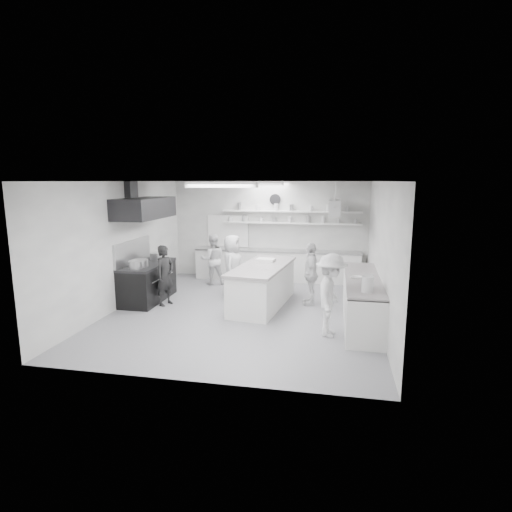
% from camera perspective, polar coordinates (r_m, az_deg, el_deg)
% --- Properties ---
extents(floor, '(6.00, 7.00, 0.02)m').
position_cam_1_polar(floor, '(9.72, -1.62, -7.71)').
color(floor, gray).
rests_on(floor, ground).
extents(ceiling, '(6.00, 7.00, 0.02)m').
position_cam_1_polar(ceiling, '(9.24, -1.72, 10.39)').
color(ceiling, silver).
rests_on(ceiling, wall_back).
extents(wall_back, '(6.00, 0.04, 3.00)m').
position_cam_1_polar(wall_back, '(12.77, 1.79, 3.60)').
color(wall_back, silver).
rests_on(wall_back, floor).
extents(wall_front, '(6.00, 0.04, 3.00)m').
position_cam_1_polar(wall_front, '(6.07, -8.96, -4.15)').
color(wall_front, silver).
rests_on(wall_front, floor).
extents(wall_left, '(0.04, 7.00, 3.00)m').
position_cam_1_polar(wall_left, '(10.43, -17.97, 1.56)').
color(wall_left, silver).
rests_on(wall_left, floor).
extents(wall_right, '(0.04, 7.00, 3.00)m').
position_cam_1_polar(wall_right, '(9.19, 16.91, 0.48)').
color(wall_right, silver).
rests_on(wall_right, floor).
extents(stove, '(0.80, 1.80, 0.90)m').
position_cam_1_polar(stove, '(10.80, -14.77, -3.67)').
color(stove, black).
rests_on(stove, floor).
extents(exhaust_hood, '(0.85, 2.00, 0.50)m').
position_cam_1_polar(exhaust_hood, '(10.51, -15.25, 6.43)').
color(exhaust_hood, '#232325').
rests_on(exhaust_hood, wall_left).
extents(back_counter, '(5.00, 0.60, 0.92)m').
position_cam_1_polar(back_counter, '(12.60, 2.89, -1.30)').
color(back_counter, white).
rests_on(back_counter, floor).
extents(shelf_lower, '(4.20, 0.26, 0.04)m').
position_cam_1_polar(shelf_lower, '(12.52, 4.87, 4.58)').
color(shelf_lower, white).
rests_on(shelf_lower, wall_back).
extents(shelf_upper, '(4.20, 0.26, 0.04)m').
position_cam_1_polar(shelf_upper, '(12.49, 4.89, 6.18)').
color(shelf_upper, white).
rests_on(shelf_upper, wall_back).
extents(pass_through_window, '(1.30, 0.04, 1.00)m').
position_cam_1_polar(pass_through_window, '(13.02, -3.89, 3.49)').
color(pass_through_window, black).
rests_on(pass_through_window, wall_back).
extents(wall_clock, '(0.32, 0.05, 0.32)m').
position_cam_1_polar(wall_clock, '(12.62, 2.69, 7.84)').
color(wall_clock, silver).
rests_on(wall_clock, wall_back).
extents(right_counter, '(0.74, 3.30, 0.94)m').
position_cam_1_polar(right_counter, '(9.19, 14.51, -5.99)').
color(right_counter, white).
rests_on(right_counter, floor).
extents(pot_rack, '(0.30, 1.60, 0.40)m').
position_cam_1_polar(pot_rack, '(11.44, 10.91, 6.65)').
color(pot_rack, '#ADADAE').
rests_on(pot_rack, ceiling).
extents(light_fixture_front, '(1.30, 0.25, 0.10)m').
position_cam_1_polar(light_fixture_front, '(7.49, -4.79, 9.82)').
color(light_fixture_front, white).
rests_on(light_fixture_front, ceiling).
extents(light_fixture_rear, '(1.30, 0.25, 0.10)m').
position_cam_1_polar(light_fixture_rear, '(11.00, 0.38, 10.03)').
color(light_fixture_rear, white).
rests_on(light_fixture_rear, ceiling).
extents(prep_island, '(1.27, 2.69, 0.95)m').
position_cam_1_polar(prep_island, '(10.03, 0.92, -4.24)').
color(prep_island, white).
rests_on(prep_island, floor).
extents(stove_pot, '(0.39, 0.39, 0.22)m').
position_cam_1_polar(stove_pot, '(10.37, -15.76, -1.07)').
color(stove_pot, '#ADADAE').
rests_on(stove_pot, stove).
extents(cook_stove, '(0.52, 0.63, 1.48)m').
position_cam_1_polar(cook_stove, '(10.26, -12.49, -2.64)').
color(cook_stove, black).
rests_on(cook_stove, floor).
extents(cook_back, '(0.87, 0.78, 1.48)m').
position_cam_1_polar(cook_back, '(12.10, -6.02, -0.48)').
color(cook_back, silver).
rests_on(cook_back, floor).
extents(cook_island_left, '(0.54, 0.81, 1.63)m').
position_cam_1_polar(cook_island_left, '(10.81, -3.35, -1.35)').
color(cook_island_left, silver).
rests_on(cook_island_left, floor).
extents(cook_island_right, '(0.48, 0.94, 1.54)m').
position_cam_1_polar(cook_island_right, '(10.14, 7.59, -2.45)').
color(cook_island_right, silver).
rests_on(cook_island_right, floor).
extents(cook_right, '(0.73, 1.12, 1.64)m').
position_cam_1_polar(cook_right, '(8.15, 10.33, -5.37)').
color(cook_right, silver).
rests_on(cook_right, floor).
extents(bowl_island_a, '(0.26, 0.26, 0.06)m').
position_cam_1_polar(bowl_island_a, '(10.62, 2.06, -0.61)').
color(bowl_island_a, '#ADADAE').
rests_on(bowl_island_a, prep_island).
extents(bowl_island_b, '(0.20, 0.20, 0.05)m').
position_cam_1_polar(bowl_island_b, '(9.48, 1.16, -1.97)').
color(bowl_island_b, white).
rests_on(bowl_island_b, prep_island).
extents(bowl_right, '(0.33, 0.33, 0.06)m').
position_cam_1_polar(bowl_right, '(9.01, 13.79, -2.98)').
color(bowl_right, white).
rests_on(bowl_right, right_counter).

